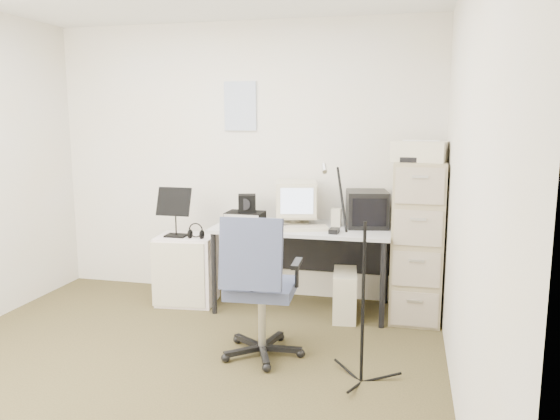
% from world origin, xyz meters
% --- Properties ---
extents(floor, '(3.60, 3.60, 0.01)m').
position_xyz_m(floor, '(0.00, 0.00, -0.01)').
color(floor, '#38311B').
rests_on(floor, ground).
extents(wall_back, '(3.60, 0.02, 2.50)m').
position_xyz_m(wall_back, '(0.00, 1.80, 1.25)').
color(wall_back, silver).
rests_on(wall_back, ground).
extents(wall_right, '(0.02, 3.60, 2.50)m').
position_xyz_m(wall_right, '(1.80, 0.00, 1.25)').
color(wall_right, silver).
rests_on(wall_right, ground).
extents(wall_calendar, '(0.30, 0.02, 0.44)m').
position_xyz_m(wall_calendar, '(-0.02, 1.79, 1.75)').
color(wall_calendar, white).
rests_on(wall_calendar, wall_back).
extents(filing_cabinet, '(0.40, 0.60, 1.30)m').
position_xyz_m(filing_cabinet, '(1.58, 1.48, 0.65)').
color(filing_cabinet, gray).
rests_on(filing_cabinet, floor).
extents(printer, '(0.47, 0.37, 0.16)m').
position_xyz_m(printer, '(1.58, 1.46, 1.38)').
color(printer, '#B6B1A7').
rests_on(printer, filing_cabinet).
extents(desk, '(1.50, 0.70, 0.73)m').
position_xyz_m(desk, '(0.63, 1.45, 0.36)').
color(desk, '#B0B0B0').
rests_on(desk, floor).
extents(crt_monitor, '(0.42, 0.43, 0.38)m').
position_xyz_m(crt_monitor, '(0.56, 1.52, 0.92)').
color(crt_monitor, '#B6B1A7').
rests_on(crt_monitor, desk).
extents(crt_tv, '(0.39, 0.41, 0.31)m').
position_xyz_m(crt_tv, '(1.16, 1.57, 0.88)').
color(crt_tv, black).
rests_on(crt_tv, desk).
extents(desk_speaker, '(0.08, 0.08, 0.15)m').
position_xyz_m(desk_speaker, '(0.91, 1.52, 0.81)').
color(desk_speaker, beige).
rests_on(desk_speaker, desk).
extents(keyboard, '(0.51, 0.33, 0.03)m').
position_xyz_m(keyboard, '(0.63, 1.29, 0.74)').
color(keyboard, '#B6B1A7').
rests_on(keyboard, desk).
extents(mouse, '(0.08, 0.13, 0.04)m').
position_xyz_m(mouse, '(0.93, 1.23, 0.75)').
color(mouse, black).
rests_on(mouse, desk).
extents(radio_receiver, '(0.33, 0.24, 0.09)m').
position_xyz_m(radio_receiver, '(0.10, 1.51, 0.78)').
color(radio_receiver, black).
rests_on(radio_receiver, desk).
extents(radio_speaker, '(0.19, 0.18, 0.15)m').
position_xyz_m(radio_speaker, '(0.11, 1.53, 0.90)').
color(radio_speaker, black).
rests_on(radio_speaker, radio_receiver).
extents(papers, '(0.32, 0.37, 0.02)m').
position_xyz_m(papers, '(0.35, 1.30, 0.74)').
color(papers, white).
rests_on(papers, desk).
extents(pc_tower, '(0.23, 0.44, 0.39)m').
position_xyz_m(pc_tower, '(1.02, 1.31, 0.20)').
color(pc_tower, '#B6B1A7').
rests_on(pc_tower, floor).
extents(office_chair, '(0.62, 0.62, 1.01)m').
position_xyz_m(office_chair, '(0.54, 0.45, 0.51)').
color(office_chair, '#393D50').
rests_on(office_chair, floor).
extents(side_cart, '(0.53, 0.45, 0.62)m').
position_xyz_m(side_cart, '(-0.40, 1.37, 0.31)').
color(side_cart, silver).
rests_on(side_cart, floor).
extents(music_stand, '(0.30, 0.16, 0.45)m').
position_xyz_m(music_stand, '(-0.47, 1.31, 0.84)').
color(music_stand, black).
rests_on(music_stand, side_cart).
extents(headphones, '(0.17, 0.17, 0.03)m').
position_xyz_m(headphones, '(-0.27, 1.28, 0.66)').
color(headphones, black).
rests_on(headphones, side_cart).
extents(mic_stand, '(0.02, 0.02, 1.35)m').
position_xyz_m(mic_stand, '(1.25, 0.21, 0.67)').
color(mic_stand, black).
rests_on(mic_stand, floor).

